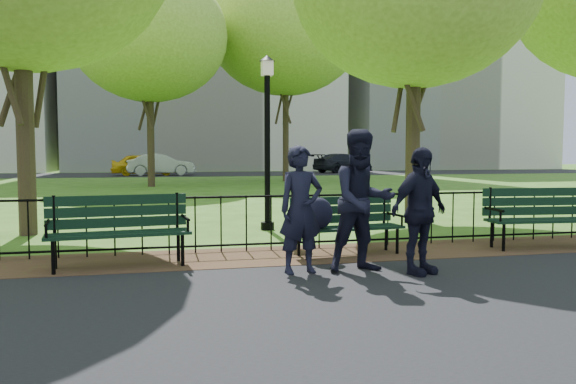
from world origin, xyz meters
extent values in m
plane|color=#325D18|center=(0.00, 0.00, 0.00)|extent=(120.00, 120.00, 0.00)
cube|color=black|center=(0.00, -3.40, 0.01)|extent=(60.00, 9.20, 0.01)
cube|color=#3A2417|center=(0.00, 1.50, 0.01)|extent=(60.00, 1.60, 0.01)
cube|color=black|center=(0.00, 35.00, 0.01)|extent=(70.00, 9.00, 0.01)
cylinder|color=black|center=(0.00, 2.00, 0.88)|extent=(24.00, 0.04, 0.04)
cylinder|color=black|center=(0.00, 2.00, 0.12)|extent=(24.00, 0.04, 0.04)
cylinder|color=black|center=(0.00, 2.00, 0.45)|extent=(0.02, 0.02, 0.90)
cube|color=silver|center=(2.00, 48.00, 15.00)|extent=(24.00, 15.00, 30.00)
cube|color=silver|center=(26.00, 48.00, 12.00)|extent=(20.00, 15.00, 24.00)
cube|color=black|center=(0.46, 1.30, 0.43)|extent=(1.76, 0.65, 0.04)
cube|color=black|center=(0.43, 1.54, 0.76)|extent=(1.71, 0.23, 0.43)
cylinder|color=black|center=(-0.26, 1.04, 0.21)|extent=(0.05, 0.05, 0.43)
cylinder|color=black|center=(1.22, 1.21, 0.21)|extent=(0.05, 0.05, 0.43)
cylinder|color=black|center=(-0.30, 1.38, 0.21)|extent=(0.05, 0.05, 0.43)
cylinder|color=black|center=(1.18, 1.55, 0.21)|extent=(0.05, 0.05, 0.43)
cylinder|color=black|center=(-0.34, 1.21, 0.60)|extent=(0.10, 0.54, 0.04)
cylinder|color=black|center=(1.27, 1.39, 0.60)|extent=(0.10, 0.54, 0.04)
ellipsoid|color=black|center=(-0.06, 1.14, 0.68)|extent=(0.45, 0.34, 0.46)
cube|color=black|center=(-2.87, 1.10, 0.47)|extent=(1.94, 0.72, 0.04)
cube|color=black|center=(-2.91, 1.37, 0.84)|extent=(1.88, 0.26, 0.47)
cylinder|color=black|center=(-3.67, 0.82, 0.24)|extent=(0.05, 0.05, 0.47)
cylinder|color=black|center=(-2.04, 1.01, 0.24)|extent=(0.05, 0.05, 0.47)
cylinder|color=black|center=(-3.71, 1.19, 0.24)|extent=(0.05, 0.05, 0.47)
cylinder|color=black|center=(-2.08, 1.38, 0.24)|extent=(0.05, 0.05, 0.47)
cylinder|color=black|center=(-3.76, 1.00, 0.66)|extent=(0.11, 0.59, 0.04)
cylinder|color=black|center=(-1.99, 1.20, 0.66)|extent=(0.11, 0.59, 0.04)
cube|color=black|center=(3.78, 1.15, 0.47)|extent=(1.94, 0.67, 0.04)
cube|color=black|center=(3.80, 1.42, 0.84)|extent=(1.89, 0.21, 0.47)
cylinder|color=black|center=(2.94, 1.03, 0.24)|extent=(0.05, 0.05, 0.47)
cylinder|color=black|center=(2.98, 1.41, 0.24)|extent=(0.05, 0.05, 0.47)
cylinder|color=black|center=(2.89, 1.23, 0.66)|extent=(0.09, 0.59, 0.04)
cylinder|color=black|center=(-0.19, 4.45, 0.08)|extent=(0.28, 0.28, 0.16)
cylinder|color=black|center=(-0.19, 4.45, 1.58)|extent=(0.12, 0.12, 3.16)
cube|color=beige|center=(-0.19, 4.45, 3.26)|extent=(0.22, 0.22, 0.30)
cone|color=black|center=(-0.19, 4.45, 3.46)|extent=(0.32, 0.32, 0.12)
cylinder|color=#2D2116|center=(-4.79, 4.75, 1.69)|extent=(0.33, 0.33, 3.38)
cylinder|color=#2D2116|center=(3.42, 5.32, 1.67)|extent=(0.33, 0.33, 3.34)
cylinder|color=#2D2116|center=(-2.68, 20.08, 2.13)|extent=(0.35, 0.35, 4.26)
ellipsoid|color=olive|center=(-2.68, 20.08, 6.95)|extent=(7.18, 7.18, 6.10)
cylinder|color=#2D2116|center=(4.51, 23.51, 2.57)|extent=(0.33, 0.33, 5.13)
ellipsoid|color=olive|center=(4.51, 23.51, 8.38)|extent=(8.65, 8.65, 7.35)
imported|color=black|center=(-0.56, 0.25, 0.84)|extent=(0.66, 0.49, 1.65)
imported|color=black|center=(0.25, 0.15, 0.94)|extent=(0.94, 0.55, 1.86)
imported|color=black|center=(0.90, -0.16, 0.83)|extent=(1.03, 0.74, 1.63)
imported|color=gold|center=(-3.32, 33.05, 0.76)|extent=(4.51, 2.03, 1.51)
imported|color=#9B9CA2|center=(-2.22, 32.89, 0.77)|extent=(4.67, 1.90, 1.51)
imported|color=black|center=(11.86, 35.39, 0.76)|extent=(5.57, 3.86, 1.50)
camera|label=1|loc=(-2.34, -6.74, 1.57)|focal=35.00mm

